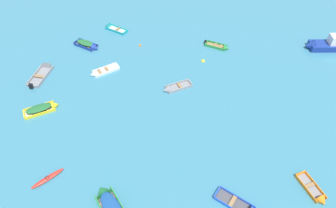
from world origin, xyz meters
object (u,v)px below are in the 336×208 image
Objects in this scene: rowboat_orange_far_left at (317,195)px; rowboat_grey_far_right at (45,70)px; kayak_red_outer_left at (48,178)px; motor_launch_deep_blue_midfield_left at (328,44)px; rowboat_yellow_center at (46,107)px; mooring_buoy_midfield at (140,46)px; rowboat_white_cluster_outer at (98,73)px; rowboat_turquoise_near_right at (111,27)px; mooring_buoy_between_boats_right at (203,61)px; rowboat_deep_blue_midfield_right at (89,45)px; rowboat_green_back_row_right at (221,47)px; rowboat_grey_outer_right at (171,89)px; rowboat_green_near_camera at (109,203)px.

rowboat_orange_far_left is 30.24m from rowboat_grey_far_right.
kayak_red_outer_left is 35.12m from motor_launch_deep_blue_midfield_left.
rowboat_orange_far_left reaches higher than kayak_red_outer_left.
rowboat_yellow_center is 10.09× the size of mooring_buoy_midfield.
rowboat_grey_far_right reaches higher than rowboat_white_cluster_outer.
rowboat_turquoise_near_right is 14.11m from mooring_buoy_between_boats_right.
rowboat_grey_far_right reaches higher than rowboat_orange_far_left.
rowboat_deep_blue_midfield_right is 18.63m from kayak_red_outer_left.
mooring_buoy_midfield is at bearing 168.18° from rowboat_green_back_row_right.
rowboat_green_back_row_right is 0.85× the size of rowboat_yellow_center.
rowboat_green_near_camera is at bearing -119.57° from rowboat_grey_outer_right.
rowboat_white_cluster_outer is 0.79× the size of rowboat_grey_far_right.
rowboat_green_back_row_right is 1.16× the size of kayak_red_outer_left.
rowboat_yellow_center is at bearing -160.00° from rowboat_green_back_row_right.
rowboat_yellow_center is (-20.55, -7.48, 0.11)m from rowboat_green_back_row_right.
rowboat_white_cluster_outer is 1.06× the size of rowboat_turquoise_near_right.
rowboat_grey_outer_right is at bearing -73.17° from mooring_buoy_midfield.
rowboat_orange_far_left is (1.85, -20.49, -0.00)m from rowboat_green_back_row_right.
rowboat_grey_outer_right is at bearing 37.38° from kayak_red_outer_left.
rowboat_grey_outer_right is 6.32m from mooring_buoy_between_boats_right.
mooring_buoy_between_boats_right is at bearing -142.37° from rowboat_green_back_row_right.
rowboat_turquoise_near_right is 28.22m from motor_launch_deep_blue_midfield_left.
mooring_buoy_between_boats_right is at bearing -40.17° from rowboat_turquoise_near_right.
rowboat_orange_far_left is at bearing -6.36° from rowboat_green_near_camera.
rowboat_orange_far_left is (18.36, -23.25, -0.14)m from rowboat_deep_blue_midfield_right.
mooring_buoy_midfield is at bearing 62.64° from kayak_red_outer_left.
rowboat_deep_blue_midfield_right reaches higher than rowboat_grey_outer_right.
rowboat_orange_far_left is at bearing -39.71° from rowboat_grey_far_right.
rowboat_yellow_center reaches higher than rowboat_green_back_row_right.
rowboat_grey_outer_right is 1.11× the size of rowboat_orange_far_left.
rowboat_green_near_camera is 0.98× the size of rowboat_grey_far_right.
rowboat_deep_blue_midfield_right is 7.18× the size of mooring_buoy_between_boats_right.
rowboat_yellow_center is at bearing -176.18° from rowboat_grey_outer_right.
rowboat_green_near_camera reaches higher than rowboat_green_back_row_right.
rowboat_orange_far_left is at bearing -55.98° from rowboat_grey_outer_right.
rowboat_grey_outer_right is 13.06m from rowboat_yellow_center.
rowboat_grey_outer_right is at bearing -138.70° from rowboat_green_back_row_right.
rowboat_grey_outer_right is 12.99m from rowboat_deep_blue_midfield_right.
mooring_buoy_midfield is (10.38, 9.60, -0.26)m from rowboat_yellow_center.
rowboat_white_cluster_outer is 1.04× the size of rowboat_deep_blue_midfield_right.
kayak_red_outer_left is at bearing 167.17° from rowboat_orange_far_left.
rowboat_deep_blue_midfield_right reaches higher than rowboat_white_cluster_outer.
rowboat_grey_outer_right is at bearing -167.70° from motor_launch_deep_blue_midfield_left.
rowboat_white_cluster_outer is 7.06m from mooring_buoy_midfield.
rowboat_green_back_row_right reaches higher than mooring_buoy_between_boats_right.
rowboat_green_near_camera is at bearing -101.43° from mooring_buoy_midfield.
kayak_red_outer_left is at bearing -107.27° from rowboat_white_cluster_outer.
mooring_buoy_midfield is at bearing 42.95° from rowboat_white_cluster_outer.
kayak_red_outer_left is (-2.85, -18.41, -0.16)m from rowboat_deep_blue_midfield_right.
rowboat_grey_far_right is at bearing 97.84° from rowboat_yellow_center.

